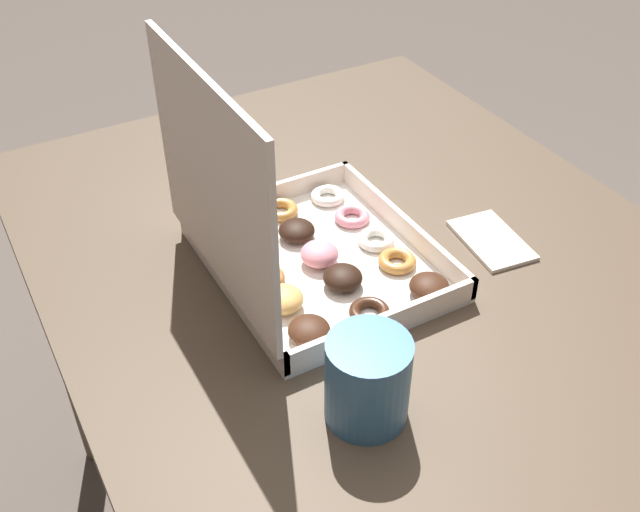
# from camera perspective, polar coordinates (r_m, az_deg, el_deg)

# --- Properties ---
(dining_table) EXTENTS (1.16, 0.85, 0.76)m
(dining_table) POSITION_cam_1_polar(r_m,az_deg,el_deg) (1.08, 4.53, -5.64)
(dining_table) COLOR #4C3D2D
(dining_table) RESTS_ON ground_plane
(donut_box) EXTENTS (0.33, 0.28, 0.32)m
(donut_box) POSITION_cam_1_polar(r_m,az_deg,el_deg) (0.97, -2.25, 1.26)
(donut_box) COLOR silver
(donut_box) RESTS_ON dining_table
(coffee_mug) EXTENTS (0.09, 0.09, 0.11)m
(coffee_mug) POSITION_cam_1_polar(r_m,az_deg,el_deg) (0.80, 3.65, -9.34)
(coffee_mug) COLOR teal
(coffee_mug) RESTS_ON dining_table
(paper_napkin) EXTENTS (0.13, 0.09, 0.01)m
(paper_napkin) POSITION_cam_1_polar(r_m,az_deg,el_deg) (1.09, 12.94, 1.18)
(paper_napkin) COLOR silver
(paper_napkin) RESTS_ON dining_table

